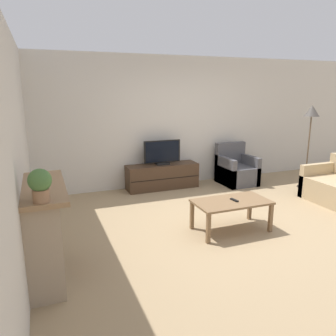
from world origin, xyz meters
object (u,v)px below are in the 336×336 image
Objects in this scene: tv_stand at (162,176)px; tv at (162,153)px; coffee_table at (231,204)px; remote at (234,200)px; fireplace at (44,230)px; mantel_vase_left at (41,187)px; armchair at (236,171)px; floor_lamp at (311,118)px; potted_plant at (40,184)px.

tv_stand is 0.49m from tv.
remote reaches higher than coffee_table.
fireplace is 1.67× the size of tv.
mantel_vase_left reaches higher than armchair.
floor_lamp is at bearing 16.91° from fireplace.
coffee_table is at bearing 156.79° from remote.
armchair reaches higher than tv_stand.
potted_plant is 0.35× the size of armchair.
coffee_table is at bearing 6.03° from fireplace.
tv is (0.00, -0.00, 0.49)m from tv_stand.
potted_plant is 1.99× the size of remote.
armchair is at bearing -8.39° from tv.
remote is (2.59, 0.26, -0.06)m from fireplace.
floor_lamp is (1.20, -0.79, 1.17)m from armchair.
tv_stand is (2.33, 3.00, -0.87)m from mantel_vase_left.
floor_lamp is (5.19, 1.58, 0.93)m from fireplace.
tv is at bearing 87.76° from remote.
mantel_vase_left is at bearing -145.24° from armchair.
coffee_table is at bearing -153.63° from floor_lamp.
tv_stand is at bearing 90.00° from tv.
floor_lamp is (2.84, -1.03, 0.72)m from tv.
fireplace is 2.60m from remote.
remote is (0.24, -2.35, 0.21)m from tv_stand.
potted_plant is at bearing -157.61° from floor_lamp.
tv_stand is (2.35, 2.61, -0.27)m from fireplace.
remote is (2.57, 0.65, -0.66)m from mantel_vase_left.
mantel_vase_left is 5.54m from floor_lamp.
mantel_vase_left is 0.25× the size of tv.
potted_plant is (0.00, -0.16, 0.08)m from mantel_vase_left.
potted_plant is 5.01m from armchair.
mantel_vase_left is at bearing -127.91° from tv.
tv is at bearing 171.61° from armchair.
floor_lamp is at bearing -19.93° from tv.
coffee_table is (2.53, 0.66, -0.73)m from mantel_vase_left.
tv is 3.10m from floor_lamp.
fireplace is at bearing -132.02° from tv_stand.
tv is (2.33, 3.00, -0.38)m from mantel_vase_left.
tv is at bearing 53.55° from potted_plant.
coffee_table is 3.13m from floor_lamp.
armchair is 2.54m from coffee_table.
potted_plant reaches higher than mantel_vase_left.
mantel_vase_left is 0.22× the size of armchair.
mantel_vase_left is at bearing -173.86° from remote.
coffee_table is 0.08m from remote.
remote is at bearing 17.52° from potted_plant.
potted_plant is 0.28× the size of coffee_table.
coffee_table is at bearing 14.60° from mantel_vase_left.
floor_lamp is (2.64, 1.31, 1.06)m from coffee_table.
tv_stand is at bearing 52.11° from mantel_vase_left.
coffee_table is at bearing -85.11° from tv.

